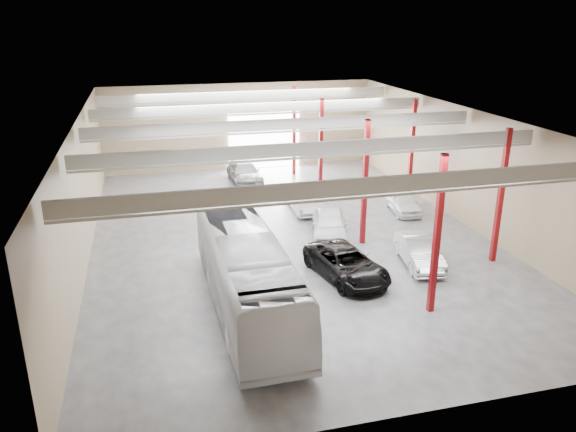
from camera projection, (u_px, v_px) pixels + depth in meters
name	position (u px, v px, depth m)	size (l,w,h in m)	color
depot_shell	(289.00, 150.00, 31.46)	(22.12, 32.12, 7.06)	#434348
coach_bus	(247.00, 273.00, 24.09)	(2.87, 12.25, 3.41)	silver
black_sedan	(346.00, 264.00, 27.27)	(2.47, 5.35, 1.49)	black
car_row_a	(329.00, 224.00, 32.18)	(1.96, 4.86, 1.66)	silver
car_row_b	(304.00, 198.00, 36.92)	(1.71, 4.91, 1.62)	#BCBCC1
car_row_c	(244.00, 173.00, 42.90)	(2.19, 5.39, 1.57)	slate
car_right_near	(419.00, 251.00, 28.71)	(1.56, 4.48, 1.48)	#AFAFB4
car_right_far	(403.00, 202.00, 36.49)	(1.58, 3.92, 1.34)	white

